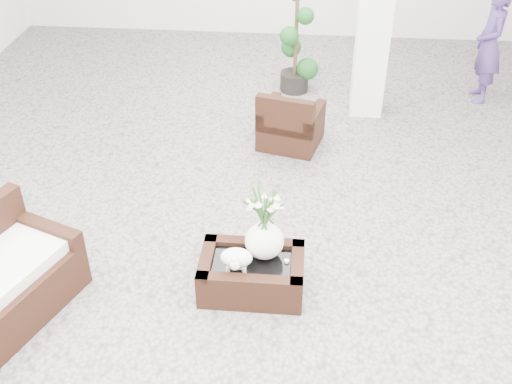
{
  "coord_description": "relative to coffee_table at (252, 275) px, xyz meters",
  "views": [
    {
      "loc": [
        0.41,
        -4.72,
        3.89
      ],
      "look_at": [
        0.0,
        -0.1,
        0.62
      ],
      "focal_mm": 43.49,
      "sensor_mm": 36.0,
      "label": 1
    }
  ],
  "objects": [
    {
      "name": "coffee_table",
      "position": [
        0.0,
        0.0,
        0.0
      ],
      "size": [
        0.9,
        0.6,
        0.31
      ],
      "primitive_type": "cube",
      "color": "#33190F",
      "rests_on": "ground"
    },
    {
      "name": "topiary",
      "position": [
        0.22,
        4.05,
        0.67
      ],
      "size": [
        0.44,
        0.44,
        1.65
      ],
      "primitive_type": null,
      "color": "#154217",
      "rests_on": "ground"
    },
    {
      "name": "shopper",
      "position": [
        2.76,
        4.01,
        0.62
      ],
      "size": [
        0.39,
        0.58,
        1.56
      ],
      "primitive_type": "imported",
      "rotation": [
        0.0,
        0.0,
        -1.54
      ],
      "color": "#44306C",
      "rests_on": "ground"
    },
    {
      "name": "sheep_figurine",
      "position": [
        -0.12,
        -0.1,
        0.26
      ],
      "size": [
        0.28,
        0.23,
        0.21
      ],
      "primitive_type": "ellipsoid",
      "color": "white",
      "rests_on": "coffee_table"
    },
    {
      "name": "armchair",
      "position": [
        0.23,
        2.56,
        0.21
      ],
      "size": [
        0.83,
        0.81,
        0.73
      ],
      "primitive_type": "cube",
      "rotation": [
        0.0,
        0.0,
        2.89
      ],
      "color": "#33190F",
      "rests_on": "ground"
    },
    {
      "name": "ground",
      "position": [
        -0.02,
        0.71,
        -0.16
      ],
      "size": [
        11.0,
        11.0,
        0.0
      ],
      "primitive_type": "plane",
      "color": "gray",
      "rests_on": "ground"
    },
    {
      "name": "tealight",
      "position": [
        0.3,
        0.02,
        0.17
      ],
      "size": [
        0.04,
        0.04,
        0.03
      ],
      "primitive_type": "cylinder",
      "color": "white",
      "rests_on": "coffee_table"
    },
    {
      "name": "planter_narcissus",
      "position": [
        0.1,
        0.1,
        0.56
      ],
      "size": [
        0.44,
        0.44,
        0.8
      ],
      "primitive_type": null,
      "color": "white",
      "rests_on": "coffee_table"
    }
  ]
}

